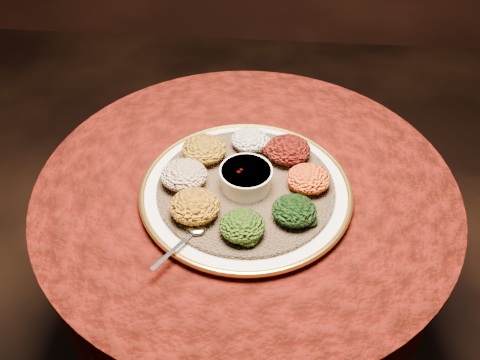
{
  "coord_description": "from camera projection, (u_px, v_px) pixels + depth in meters",
  "views": [
    {
      "loc": [
        0.06,
        -0.87,
        1.58
      ],
      "look_at": [
        -0.01,
        -0.01,
        0.76
      ],
      "focal_mm": 40.0,
      "sensor_mm": 36.0,
      "label": 1
    }
  ],
  "objects": [
    {
      "name": "portion_kik",
      "position": [
        195.0,
        206.0,
        1.09
      ],
      "size": [
        0.1,
        0.1,
        0.05
      ],
      "primitive_type": "ellipsoid",
      "color": "#B3780F",
      "rests_on": "injera"
    },
    {
      "name": "portion_ayib",
      "position": [
        250.0,
        140.0,
        1.25
      ],
      "size": [
        0.09,
        0.08,
        0.04
      ],
      "primitive_type": "ellipsoid",
      "color": "white",
      "rests_on": "injera"
    },
    {
      "name": "table",
      "position": [
        246.0,
        237.0,
        1.33
      ],
      "size": [
        0.96,
        0.96,
        0.73
      ],
      "color": "black",
      "rests_on": "ground"
    },
    {
      "name": "platter",
      "position": [
        246.0,
        191.0,
        1.18
      ],
      "size": [
        0.59,
        0.59,
        0.02
      ],
      "rotation": [
        0.0,
        0.0,
        -0.4
      ],
      "color": "white",
      "rests_on": "table"
    },
    {
      "name": "injera",
      "position": [
        246.0,
        188.0,
        1.17
      ],
      "size": [
        0.46,
        0.46,
        0.01
      ],
      "primitive_type": "cylinder",
      "rotation": [
        0.0,
        0.0,
        0.2
      ],
      "color": "brown",
      "rests_on": "platter"
    },
    {
      "name": "portion_kitfo",
      "position": [
        288.0,
        150.0,
        1.22
      ],
      "size": [
        0.1,
        0.1,
        0.05
      ],
      "primitive_type": "ellipsoid",
      "color": "black",
      "rests_on": "injera"
    },
    {
      "name": "stew_bowl",
      "position": [
        246.0,
        177.0,
        1.15
      ],
      "size": [
        0.11,
        0.11,
        0.05
      ],
      "color": "white",
      "rests_on": "injera"
    },
    {
      "name": "portion_mixveg",
      "position": [
        242.0,
        226.0,
        1.05
      ],
      "size": [
        0.09,
        0.09,
        0.04
      ],
      "primitive_type": "ellipsoid",
      "color": "#932D09",
      "rests_on": "injera"
    },
    {
      "name": "portion_shiro",
      "position": [
        204.0,
        149.0,
        1.22
      ],
      "size": [
        0.1,
        0.1,
        0.05
      ],
      "primitive_type": "ellipsoid",
      "color": "#A06913",
      "rests_on": "injera"
    },
    {
      "name": "portion_gomen",
      "position": [
        294.0,
        210.0,
        1.08
      ],
      "size": [
        0.09,
        0.09,
        0.04
      ],
      "primitive_type": "ellipsoid",
      "color": "black",
      "rests_on": "injera"
    },
    {
      "name": "spoon",
      "position": [
        192.0,
        233.0,
        1.06
      ],
      "size": [
        0.09,
        0.12,
        0.01
      ],
      "rotation": [
        0.0,
        0.0,
        -2.15
      ],
      "color": "silver",
      "rests_on": "injera"
    },
    {
      "name": "portion_tikil",
      "position": [
        308.0,
        179.0,
        1.15
      ],
      "size": [
        0.09,
        0.09,
        0.05
      ],
      "primitive_type": "ellipsoid",
      "color": "#B5870F",
      "rests_on": "injera"
    },
    {
      "name": "portion_timatim",
      "position": [
        184.0,
        175.0,
        1.16
      ],
      "size": [
        0.1,
        0.1,
        0.05
      ],
      "primitive_type": "ellipsoid",
      "color": "maroon",
      "rests_on": "injera"
    }
  ]
}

